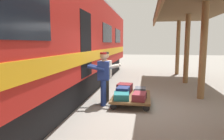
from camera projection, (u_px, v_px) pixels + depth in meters
name	position (u px, v px, depth m)	size (l,w,h in m)	color
ground_plane	(147.00, 108.00, 6.15)	(60.00, 60.00, 0.00)	gray
train_car	(41.00, 41.00, 6.45)	(3.02, 19.69, 4.00)	#B21E19
luggage_cart	(131.00, 97.00, 6.63)	(1.22, 1.73, 0.27)	brown
suitcase_black_hardshell	(140.00, 93.00, 6.56)	(0.38, 0.56, 0.16)	black
suitcase_maroon_trunk	(125.00, 88.00, 7.11)	(0.49, 0.48, 0.29)	maroon
suitcase_teal_softside	(121.00, 96.00, 6.19)	(0.46, 0.58, 0.19)	#1E666B
suitcase_navy_fabric	(123.00, 91.00, 6.65)	(0.40, 0.55, 0.28)	navy
suitcase_burgundy_valise	(139.00, 96.00, 6.10)	(0.38, 0.58, 0.22)	maroon
suitcase_slate_roller	(140.00, 90.00, 7.03)	(0.36, 0.47, 0.17)	#4C515B
porter_in_overalls	(103.00, 77.00, 6.40)	(0.70, 0.48, 1.70)	navy
porter_by_door	(106.00, 75.00, 6.69)	(0.68, 0.45, 1.70)	#332D28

